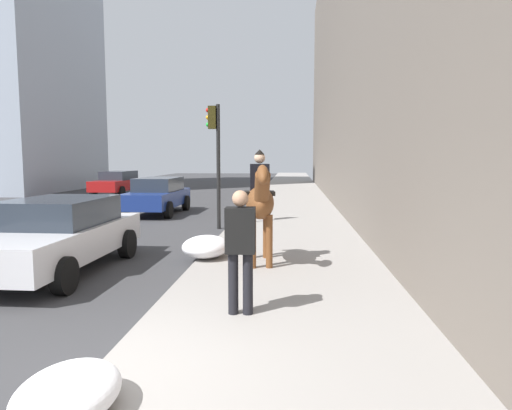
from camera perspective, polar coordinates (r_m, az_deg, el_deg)
The scene contains 9 objects.
sidewalk_slab at distance 4.76m, azimuth 3.33°, elevation -21.56°, with size 120.00×3.84×0.12m, color gray.
mounted_horse_near at distance 9.16m, azimuth 0.50°, elevation 0.54°, with size 2.15×0.75×2.30m.
pedestrian_greeting at distance 6.23m, azimuth -1.95°, elevation -4.81°, with size 0.27×0.41×1.70m.
car_near_lane at distance 28.67m, azimuth -16.78°, elevation 2.69°, with size 4.38×2.05×1.44m.
car_mid_lane at distance 9.89m, azimuth -23.61°, elevation -3.33°, with size 4.55×2.14×1.44m.
car_far_lane at distance 18.81m, azimuth -12.12°, elevation 1.24°, with size 4.25×1.96×1.44m.
traffic_light_near_curb at distance 14.44m, azimuth -5.05°, elevation 7.28°, with size 0.20×0.44×3.88m.
snow_pile_near at distance 4.42m, azimuth -22.28°, elevation -20.75°, with size 1.08×0.83×0.37m, color white.
snow_pile_far at distance 9.99m, azimuth -6.23°, elevation -5.13°, with size 1.31×1.01×0.45m, color white.
Camera 1 is at (-4.23, -2.00, 2.26)m, focal length 32.27 mm.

